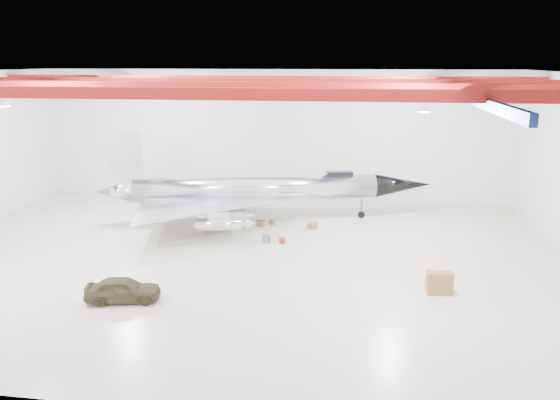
# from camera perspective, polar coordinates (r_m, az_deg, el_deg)

# --- Properties ---
(floor) EXTENTS (40.00, 40.00, 0.00)m
(floor) POSITION_cam_1_polar(r_m,az_deg,el_deg) (33.61, -4.75, -6.06)
(floor) COLOR beige
(floor) RESTS_ON ground
(wall_back) EXTENTS (40.00, 0.00, 40.00)m
(wall_back) POSITION_cam_1_polar(r_m,az_deg,el_deg) (46.64, -0.75, 6.73)
(wall_back) COLOR silver
(wall_back) RESTS_ON floor
(ceiling) EXTENTS (40.00, 40.00, 0.00)m
(ceiling) POSITION_cam_1_polar(r_m,az_deg,el_deg) (31.51, -5.17, 13.04)
(ceiling) COLOR #0A0F38
(ceiling) RESTS_ON wall_back
(ceiling_structure) EXTENTS (39.50, 29.50, 1.08)m
(ceiling_structure) POSITION_cam_1_polar(r_m,az_deg,el_deg) (31.53, -5.14, 11.81)
(ceiling_structure) COLOR maroon
(ceiling_structure) RESTS_ON ceiling
(jet_aircraft) EXTENTS (24.73, 17.32, 6.84)m
(jet_aircraft) POSITION_cam_1_polar(r_m,az_deg,el_deg) (40.56, -2.57, 0.87)
(jet_aircraft) COLOR silver
(jet_aircraft) RESTS_ON floor
(jeep) EXTENTS (3.91, 2.22, 1.25)m
(jeep) POSITION_cam_1_polar(r_m,az_deg,el_deg) (28.67, -16.09, -8.96)
(jeep) COLOR #3B361D
(jeep) RESTS_ON floor
(desk) EXTENTS (1.35, 0.77, 1.19)m
(desk) POSITION_cam_1_polar(r_m,az_deg,el_deg) (29.57, 16.31, -8.32)
(desk) COLOR brown
(desk) RESTS_ON floor
(toolbox_red) EXTENTS (0.55, 0.48, 0.33)m
(toolbox_red) POSITION_cam_1_polar(r_m,az_deg,el_deg) (43.00, -7.13, -1.30)
(toolbox_red) COLOR maroon
(toolbox_red) RESTS_ON floor
(engine_drum) EXTENTS (0.58, 0.58, 0.50)m
(engine_drum) POSITION_cam_1_polar(r_m,az_deg,el_deg) (36.22, -1.40, -4.07)
(engine_drum) COLOR #59595B
(engine_drum) RESTS_ON floor
(parts_bin) EXTENTS (0.74, 0.64, 0.45)m
(parts_bin) POSITION_cam_1_polar(r_m,az_deg,el_deg) (39.15, 3.41, -2.70)
(parts_bin) COLOR olive
(parts_bin) RESTS_ON floor
(crate_small) EXTENTS (0.50, 0.45, 0.29)m
(crate_small) POSITION_cam_1_polar(r_m,az_deg,el_deg) (43.10, -10.97, -1.45)
(crate_small) COLOR #59595B
(crate_small) RESTS_ON floor
(tool_chest) EXTENTS (0.41, 0.41, 0.37)m
(tool_chest) POSITION_cam_1_polar(r_m,az_deg,el_deg) (36.06, 0.23, -4.26)
(tool_chest) COLOR maroon
(tool_chest) RESTS_ON floor
(oil_barrel) EXTENTS (0.68, 0.59, 0.41)m
(oil_barrel) POSITION_cam_1_polar(r_m,az_deg,el_deg) (39.73, -2.04, -2.45)
(oil_barrel) COLOR olive
(oil_barrel) RESTS_ON floor
(spares_box) EXTENTS (0.45, 0.45, 0.36)m
(spares_box) POSITION_cam_1_polar(r_m,az_deg,el_deg) (40.14, -0.84, -2.31)
(spares_box) COLOR #59595B
(spares_box) RESTS_ON floor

